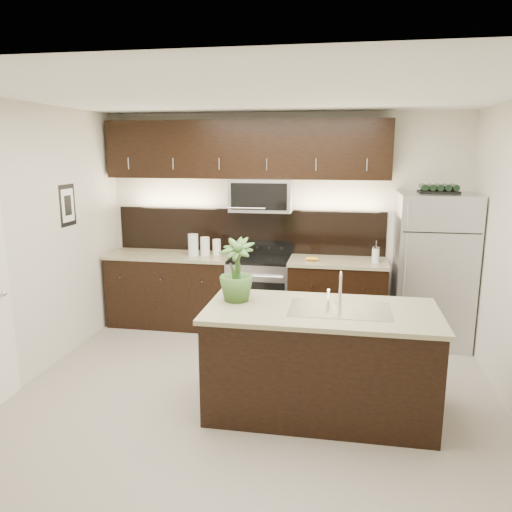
{
  "coord_description": "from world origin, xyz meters",
  "views": [
    {
      "loc": [
        0.75,
        -4.28,
        2.26
      ],
      "look_at": [
        -0.1,
        0.55,
        1.2
      ],
      "focal_mm": 35.0,
      "sensor_mm": 36.0,
      "label": 1
    }
  ],
  "objects": [
    {
      "name": "ground",
      "position": [
        0.0,
        0.0,
        0.0
      ],
      "size": [
        4.5,
        4.5,
        0.0
      ],
      "primitive_type": "plane",
      "color": "gray",
      "rests_on": "ground"
    },
    {
      "name": "room_walls",
      "position": [
        -0.11,
        -0.04,
        1.7
      ],
      "size": [
        4.52,
        4.02,
        2.71
      ],
      "color": "beige",
      "rests_on": "ground"
    },
    {
      "name": "counter_run",
      "position": [
        -0.46,
        1.69,
        0.47
      ],
      "size": [
        3.51,
        0.65,
        0.94
      ],
      "color": "black",
      "rests_on": "ground"
    },
    {
      "name": "upper_fixtures",
      "position": [
        -0.43,
        1.84,
        2.14
      ],
      "size": [
        3.49,
        0.4,
        1.66
      ],
      "color": "black",
      "rests_on": "counter_run"
    },
    {
      "name": "island",
      "position": [
        0.6,
        -0.23,
        0.47
      ],
      "size": [
        1.96,
        0.96,
        0.94
      ],
      "color": "black",
      "rests_on": "ground"
    },
    {
      "name": "sink_faucet",
      "position": [
        0.75,
        -0.22,
        0.96
      ],
      "size": [
        0.84,
        0.5,
        0.28
      ],
      "color": "silver",
      "rests_on": "island"
    },
    {
      "name": "refrigerator",
      "position": [
        1.8,
        1.63,
        0.88
      ],
      "size": [
        0.85,
        0.77,
        1.77
      ],
      "primitive_type": "cube",
      "color": "#B2B2B7",
      "rests_on": "ground"
    },
    {
      "name": "wine_rack",
      "position": [
        1.8,
        1.63,
        1.82
      ],
      "size": [
        0.44,
        0.27,
        0.1
      ],
      "color": "black",
      "rests_on": "refrigerator"
    },
    {
      "name": "plant",
      "position": [
        -0.15,
        -0.12,
        1.22
      ],
      "size": [
        0.36,
        0.36,
        0.56
      ],
      "primitive_type": "imported",
      "rotation": [
        0.0,
        0.0,
        -0.18
      ],
      "color": "#365D25",
      "rests_on": "island"
    },
    {
      "name": "canisters",
      "position": [
        -0.99,
        1.68,
        1.06
      ],
      "size": [
        0.39,
        0.23,
        0.27
      ],
      "rotation": [
        0.0,
        0.0,
        0.39
      ],
      "color": "silver",
      "rests_on": "counter_run"
    },
    {
      "name": "french_press",
      "position": [
        1.15,
        1.64,
        1.04
      ],
      "size": [
        0.09,
        0.09,
        0.26
      ],
      "rotation": [
        0.0,
        0.0,
        0.19
      ],
      "color": "silver",
      "rests_on": "counter_run"
    },
    {
      "name": "bananas",
      "position": [
        0.36,
        1.61,
        0.96
      ],
      "size": [
        0.17,
        0.13,
        0.05
      ],
      "primitive_type": "ellipsoid",
      "rotation": [
        0.0,
        0.0,
        -0.06
      ],
      "color": "gold",
      "rests_on": "counter_run"
    }
  ]
}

